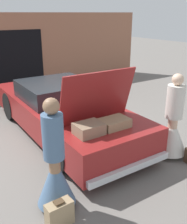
{
  "coord_description": "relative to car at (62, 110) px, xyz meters",
  "views": [
    {
      "loc": [
        -2.64,
        -5.4,
        2.78
      ],
      "look_at": [
        0.0,
        -1.37,
        0.95
      ],
      "focal_mm": 42.0,
      "sensor_mm": 36.0,
      "label": 1
    }
  ],
  "objects": [
    {
      "name": "ground_plane",
      "position": [
        0.0,
        -0.01,
        -0.57
      ],
      "size": [
        40.0,
        40.0,
        0.0
      ],
      "primitive_type": "plane",
      "color": "slate"
    },
    {
      "name": "garage_wall_back",
      "position": [
        0.0,
        4.52,
        0.82
      ],
      "size": [
        12.0,
        0.14,
        2.8
      ],
      "color": "#9E664C",
      "rests_on": "ground_plane"
    },
    {
      "name": "car",
      "position": [
        0.0,
        0.0,
        0.0
      ],
      "size": [
        1.89,
        5.08,
        1.81
      ],
      "color": "maroon",
      "rests_on": "ground_plane"
    },
    {
      "name": "suitcase_beside_left_person",
      "position": [
        -1.46,
        -2.75,
        -0.38
      ],
      "size": [
        0.39,
        0.2,
        0.4
      ],
      "color": "#9E8460",
      "rests_on": "ground_plane"
    },
    {
      "name": "person_left",
      "position": [
        -1.33,
        -2.39,
        0.06
      ],
      "size": [
        0.58,
        0.58,
        1.74
      ],
      "rotation": [
        0.0,
        0.0,
        -1.49
      ],
      "color": "#997051",
      "rests_on": "ground_plane"
    },
    {
      "name": "person_right",
      "position": [
        1.33,
        -2.25,
        0.04
      ],
      "size": [
        0.66,
        0.66,
        1.72
      ],
      "rotation": [
        0.0,
        0.0,
        1.55
      ],
      "color": "beige",
      "rests_on": "ground_plane"
    }
  ]
}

